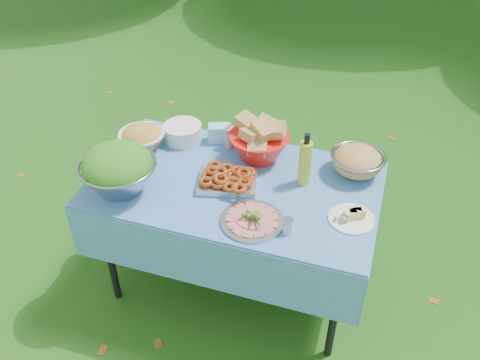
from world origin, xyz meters
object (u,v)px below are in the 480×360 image
at_px(bread_bowl, 259,140).
at_px(charcuterie_platter, 252,216).
at_px(plate_stack, 183,132).
at_px(pasta_bowl_steel, 357,161).
at_px(picnic_table, 235,236).
at_px(oil_bottle, 305,159).
at_px(salad_bowl, 118,169).

distance_m(bread_bowl, charcuterie_platter, 0.53).
distance_m(plate_stack, charcuterie_platter, 0.80).
height_order(pasta_bowl_steel, charcuterie_platter, pasta_bowl_steel).
distance_m(picnic_table, oil_bottle, 0.63).
bearing_deg(plate_stack, oil_bottle, -13.55).
distance_m(salad_bowl, plate_stack, 0.54).
bearing_deg(picnic_table, bread_bowl, 78.17).
relative_size(pasta_bowl_steel, charcuterie_platter, 0.93).
bearing_deg(oil_bottle, charcuterie_platter, -113.89).
xyz_separation_m(plate_stack, pasta_bowl_steel, (0.99, -0.01, 0.03)).
distance_m(plate_stack, oil_bottle, 0.77).
distance_m(picnic_table, bread_bowl, 0.56).
bearing_deg(bread_bowl, charcuterie_platter, -77.08).
distance_m(picnic_table, charcuterie_platter, 0.52).
bearing_deg(salad_bowl, oil_bottle, 21.47).
distance_m(pasta_bowl_steel, oil_bottle, 0.31).
bearing_deg(oil_bottle, salad_bowl, -158.53).
xyz_separation_m(salad_bowl, pasta_bowl_steel, (1.11, 0.51, -0.05)).
xyz_separation_m(salad_bowl, plate_stack, (0.12, 0.52, -0.08)).
distance_m(salad_bowl, pasta_bowl_steel, 1.22).
height_order(charcuterie_platter, oil_bottle, oil_bottle).
relative_size(picnic_table, oil_bottle, 5.00).
distance_m(charcuterie_platter, oil_bottle, 0.42).
bearing_deg(plate_stack, charcuterie_platter, -43.25).
relative_size(salad_bowl, pasta_bowl_steel, 1.36).
relative_size(salad_bowl, oil_bottle, 1.31).
bearing_deg(charcuterie_platter, picnic_table, 123.72).
xyz_separation_m(picnic_table, bread_bowl, (0.05, 0.26, 0.49)).
distance_m(salad_bowl, charcuterie_platter, 0.71).
xyz_separation_m(salad_bowl, oil_bottle, (0.86, 0.34, 0.02)).
xyz_separation_m(salad_bowl, charcuterie_platter, (0.70, -0.03, -0.09)).
bearing_deg(picnic_table, charcuterie_platter, -56.28).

